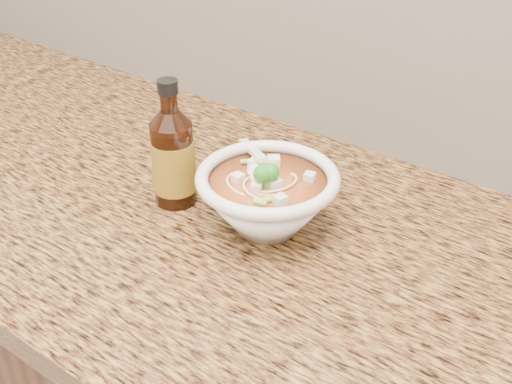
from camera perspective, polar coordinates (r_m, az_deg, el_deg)
The scene contains 3 objects.
counter_slab at distance 0.92m, azimuth 2.26°, elevation -5.17°, with size 4.00×0.68×0.04m, color olive.
soup_bowl at distance 0.90m, azimuth 1.01°, elevation -0.64°, with size 0.21×0.20×0.11m.
hot_sauce_bottle at distance 0.96m, azimuth -7.37°, elevation 3.01°, with size 0.07×0.07×0.20m.
Camera 1 is at (0.40, 1.07, 1.44)m, focal length 45.00 mm.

